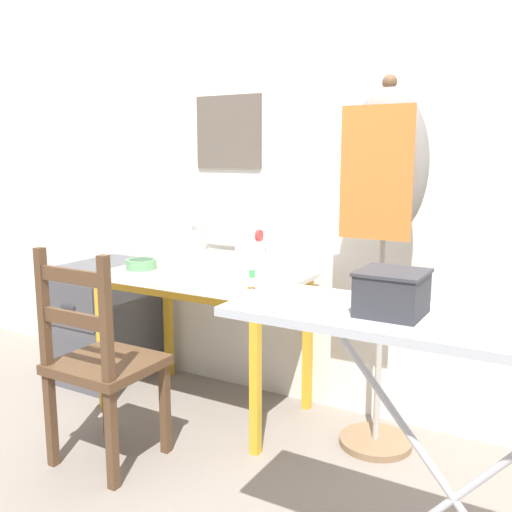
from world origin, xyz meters
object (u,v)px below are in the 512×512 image
at_px(filing_cabinet, 106,321).
at_px(storage_box, 392,293).
at_px(thread_spool_near_machine, 252,273).
at_px(dress_form, 385,183).
at_px(wooden_chair, 101,364).
at_px(sewing_machine, 230,243).
at_px(ironing_board, 464,343).
at_px(scissors, 255,289).
at_px(fabric_bowl, 141,264).

height_order(filing_cabinet, storage_box, storage_box).
distance_m(thread_spool_near_machine, dress_form, 0.76).
height_order(thread_spool_near_machine, wooden_chair, wooden_chair).
height_order(sewing_machine, dress_form, dress_form).
height_order(sewing_machine, storage_box, sewing_machine).
bearing_deg(dress_form, thread_spool_near_machine, -176.31).
bearing_deg(dress_form, ironing_board, -61.79).
bearing_deg(storage_box, ironing_board, 3.67).
xyz_separation_m(wooden_chair, storage_box, (1.27, -0.24, 0.51)).
bearing_deg(wooden_chair, ironing_board, -9.06).
distance_m(scissors, ironing_board, 1.21).
xyz_separation_m(fabric_bowl, scissors, (0.73, -0.10, -0.02)).
bearing_deg(scissors, thread_spool_near_machine, 123.35).
bearing_deg(fabric_bowl, dress_form, 6.73).
bearing_deg(storage_box, scissors, 138.85).
relative_size(sewing_machine, thread_spool_near_machine, 8.98).
bearing_deg(dress_form, storage_box, -70.99).
relative_size(thread_spool_near_machine, ironing_board, 0.04).
xyz_separation_m(scissors, storage_box, (0.81, -0.71, 0.24)).
xyz_separation_m(fabric_bowl, dress_form, (1.21, 0.14, 0.44)).
distance_m(thread_spool_near_machine, storage_box, 1.33).
bearing_deg(fabric_bowl, thread_spool_near_machine, 9.83).
height_order(sewing_machine, wooden_chair, sewing_machine).
distance_m(fabric_bowl, storage_box, 1.75).
bearing_deg(sewing_machine, fabric_bowl, -148.78).
bearing_deg(storage_box, fabric_bowl, 152.31).
height_order(fabric_bowl, filing_cabinet, fabric_bowl).
distance_m(ironing_board, storage_box, 0.20).
height_order(sewing_machine, filing_cabinet, sewing_machine).
xyz_separation_m(sewing_machine, dress_form, (0.82, -0.09, 0.33)).
bearing_deg(scissors, storage_box, -41.15).
xyz_separation_m(sewing_machine, ironing_board, (1.33, -1.03, -0.00)).
bearing_deg(fabric_bowl, storage_box, -27.69).
xyz_separation_m(wooden_chair, filing_cabinet, (-0.67, 0.70, -0.10)).
bearing_deg(filing_cabinet, fabric_bowl, -18.47).
height_order(wooden_chair, ironing_board, wooden_chair).
relative_size(thread_spool_near_machine, filing_cabinet, 0.06).
height_order(thread_spool_near_machine, storage_box, storage_box).
bearing_deg(storage_box, sewing_machine, 137.88).
bearing_deg(ironing_board, filing_cabinet, 156.28).
xyz_separation_m(wooden_chair, dress_form, (0.94, 0.71, 0.73)).
xyz_separation_m(sewing_machine, scissors, (0.34, -0.33, -0.13)).
bearing_deg(thread_spool_near_machine, wooden_chair, -116.02).
distance_m(wooden_chair, storage_box, 1.39).
height_order(sewing_machine, ironing_board, sewing_machine).
bearing_deg(filing_cabinet, wooden_chair, -46.19).
bearing_deg(filing_cabinet, ironing_board, -23.72).
distance_m(fabric_bowl, dress_form, 1.29).
height_order(scissors, thread_spool_near_machine, thread_spool_near_machine).
bearing_deg(ironing_board, thread_spool_near_machine, 141.23).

